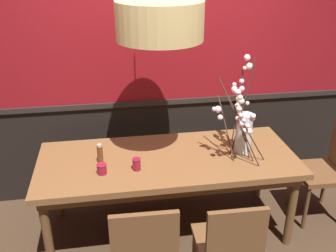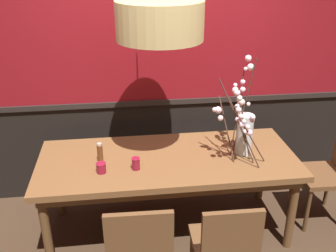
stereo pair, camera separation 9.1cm
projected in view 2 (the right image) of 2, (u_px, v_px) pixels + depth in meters
The scene contains 12 objects.
ground_plane at pixel (168, 228), 3.51m from camera, with size 24.00×24.00×0.00m, color #422D1E.
back_wall at pixel (158, 53), 3.57m from camera, with size 6.08×0.14×2.89m.
dining_table at pixel (168, 166), 3.23m from camera, with size 2.14×0.88×0.74m.
chair_far_side_right at pixel (186, 134), 4.10m from camera, with size 0.46×0.44×0.93m.
chair_far_side_left at pixel (129, 140), 4.00m from camera, with size 0.47×0.40×0.88m.
chair_near_side_right at pixel (225, 247), 2.56m from camera, with size 0.41×0.44×0.90m.
chair_head_east_end at pixel (332, 169), 3.44m from camera, with size 0.44×0.44×0.94m.
vase_with_blossoms at pixel (243, 128), 3.15m from camera, with size 0.43×0.47×0.83m.
candle_holder_nearer_center at pixel (136, 164), 3.01m from camera, with size 0.07×0.07×0.10m.
candle_holder_nearer_edge at pixel (101, 168), 2.97m from camera, with size 0.08×0.08×0.08m.
condiment_bottle at pixel (100, 153), 3.11m from camera, with size 0.05×0.05×0.17m.
pendant_lamp at pixel (160, 20), 2.73m from camera, with size 0.63×0.63×1.18m.
Camera 2 is at (-0.36, -2.77, 2.32)m, focal length 41.25 mm.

